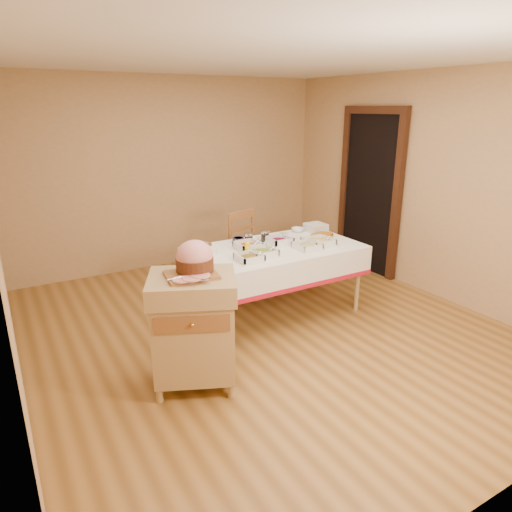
{
  "coord_description": "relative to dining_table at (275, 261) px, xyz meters",
  "views": [
    {
      "loc": [
        -2.23,
        -3.61,
        2.18
      ],
      "look_at": [
        0.0,
        0.2,
        0.74
      ],
      "focal_mm": 32.0,
      "sensor_mm": 36.0,
      "label": 1
    }
  ],
  "objects": [
    {
      "name": "room_shell",
      "position": [
        -0.3,
        -0.3,
        0.7
      ],
      "size": [
        5.0,
        5.0,
        5.0
      ],
      "color": "olive",
      "rests_on": "ground"
    },
    {
      "name": "doorway",
      "position": [
        1.9,
        0.6,
        0.51
      ],
      "size": [
        0.09,
        1.1,
        2.2
      ],
      "color": "black",
      "rests_on": "ground"
    },
    {
      "name": "dining_table",
      "position": [
        0.0,
        0.0,
        0.0
      ],
      "size": [
        1.82,
        1.02,
        0.76
      ],
      "color": "tan",
      "rests_on": "ground"
    },
    {
      "name": "butcher_cart",
      "position": [
        -1.31,
        -0.84,
        -0.06
      ],
      "size": [
        0.84,
        0.78,
        0.95
      ],
      "color": "tan",
      "rests_on": "ground"
    },
    {
      "name": "dining_chair",
      "position": [
        0.07,
        0.66,
        -0.08
      ],
      "size": [
        0.54,
        0.53,
        1.0
      ],
      "color": "#935D30",
      "rests_on": "ground"
    },
    {
      "name": "ham_on_board",
      "position": [
        -1.26,
        -0.81,
        0.46
      ],
      "size": [
        0.41,
        0.39,
        0.27
      ],
      "color": "#935D30",
      "rests_on": "butcher_cart"
    },
    {
      "name": "serving_dish_a",
      "position": [
        -0.47,
        -0.26,
        0.19
      ],
      "size": [
        0.24,
        0.23,
        0.1
      ],
      "color": "white",
      "rests_on": "dining_table"
    },
    {
      "name": "serving_dish_b",
      "position": [
        -0.28,
        -0.18,
        0.2
      ],
      "size": [
        0.26,
        0.26,
        0.11
      ],
      "color": "white",
      "rests_on": "dining_table"
    },
    {
      "name": "serving_dish_c",
      "position": [
        0.25,
        -0.23,
        0.19
      ],
      "size": [
        0.25,
        0.25,
        0.1
      ],
      "color": "white",
      "rests_on": "dining_table"
    },
    {
      "name": "serving_dish_d",
      "position": [
        0.45,
        -0.16,
        0.2
      ],
      "size": [
        0.28,
        0.28,
        0.11
      ],
      "color": "white",
      "rests_on": "dining_table"
    },
    {
      "name": "serving_dish_e",
      "position": [
        -0.29,
        0.08,
        0.2
      ],
      "size": [
        0.25,
        0.24,
        0.12
      ],
      "color": "white",
      "rests_on": "dining_table"
    },
    {
      "name": "serving_dish_f",
      "position": [
        0.1,
        0.08,
        0.2
      ],
      "size": [
        0.25,
        0.24,
        0.12
      ],
      "color": "white",
      "rests_on": "dining_table"
    },
    {
      "name": "small_bowl_left",
      "position": [
        -0.69,
        0.34,
        0.19
      ],
      "size": [
        0.12,
        0.12,
        0.06
      ],
      "color": "white",
      "rests_on": "dining_table"
    },
    {
      "name": "small_bowl_mid",
      "position": [
        -0.26,
        0.35,
        0.19
      ],
      "size": [
        0.13,
        0.13,
        0.05
      ],
      "color": "navy",
      "rests_on": "dining_table"
    },
    {
      "name": "small_bowl_right",
      "position": [
        0.28,
        0.26,
        0.19
      ],
      "size": [
        0.11,
        0.11,
        0.05
      ],
      "color": "white",
      "rests_on": "dining_table"
    },
    {
      "name": "bowl_white_imported",
      "position": [
        -0.08,
        0.34,
        0.18
      ],
      "size": [
        0.16,
        0.16,
        0.04
      ],
      "primitive_type": "imported",
      "rotation": [
        0.0,
        0.0,
        -0.04
      ],
      "color": "white",
      "rests_on": "dining_table"
    },
    {
      "name": "bowl_small_imported",
      "position": [
        0.57,
        0.4,
        0.18
      ],
      "size": [
        0.19,
        0.19,
        0.05
      ],
      "primitive_type": "imported",
      "rotation": [
        0.0,
        0.0,
        0.43
      ],
      "color": "white",
      "rests_on": "dining_table"
    },
    {
      "name": "preserve_jar_left",
      "position": [
        -0.19,
        0.25,
        0.22
      ],
      "size": [
        0.09,
        0.09,
        0.12
      ],
      "color": "silver",
      "rests_on": "dining_table"
    },
    {
      "name": "preserve_jar_right",
      "position": [
        0.02,
        0.24,
        0.22
      ],
      "size": [
        0.1,
        0.1,
        0.12
      ],
      "color": "silver",
      "rests_on": "dining_table"
    },
    {
      "name": "mustard_bottle",
      "position": [
        -0.4,
        -0.1,
        0.23
      ],
      "size": [
        0.05,
        0.05,
        0.16
      ],
      "color": "yellow",
      "rests_on": "dining_table"
    },
    {
      "name": "bread_basket",
      "position": [
        -0.75,
        0.14,
        0.21
      ],
      "size": [
        0.23,
        0.23,
        0.1
      ],
      "color": "white",
      "rests_on": "dining_table"
    },
    {
      "name": "plate_stack",
      "position": [
        0.77,
        0.3,
        0.21
      ],
      "size": [
        0.22,
        0.22,
        0.1
      ],
      "color": "white",
      "rests_on": "dining_table"
    },
    {
      "name": "brass_platter",
      "position": [
        0.68,
        0.06,
        0.18
      ],
      "size": [
        0.3,
        0.22,
        0.04
      ],
      "color": "gold",
      "rests_on": "dining_table"
    }
  ]
}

